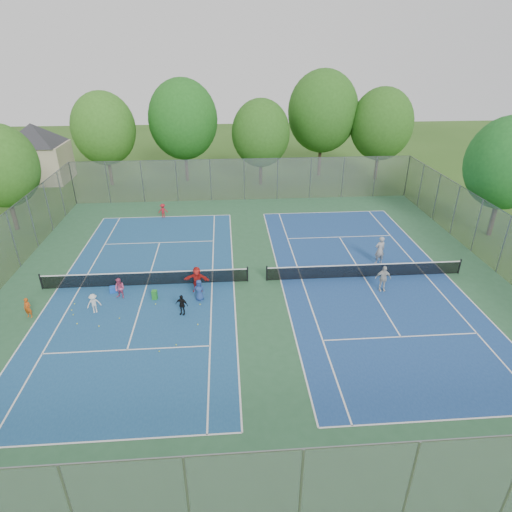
{
  "coord_description": "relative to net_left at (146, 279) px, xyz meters",
  "views": [
    {
      "loc": [
        -1.87,
        -23.78,
        13.7
      ],
      "look_at": [
        0.0,
        1.0,
        1.3
      ],
      "focal_mm": 30.0,
      "sensor_mm": 36.0,
      "label": 1
    }
  ],
  "objects": [
    {
      "name": "ball_hopper",
      "position": [
        0.74,
        -1.7,
        -0.16
      ],
      "size": [
        0.32,
        0.32,
        0.58
      ],
      "primitive_type": "cube",
      "rotation": [
        0.0,
        0.0,
        -0.08
      ],
      "color": "green",
      "rests_on": "ground"
    },
    {
      "name": "house",
      "position": [
        -15.0,
        24.0,
        3.76
      ],
      "size": [
        11.03,
        11.03,
        7.3
      ],
      "color": "#B7A88C",
      "rests_on": "ground"
    },
    {
      "name": "instructor",
      "position": [
        15.57,
        1.86,
        0.55
      ],
      "size": [
        0.81,
        0.62,
        2.0
      ],
      "primitive_type": "imported",
      "rotation": [
        0.0,
        0.0,
        3.34
      ],
      "color": "#949597",
      "rests_on": "ground"
    },
    {
      "name": "tennis_ball_8",
      "position": [
        2.4,
        -6.23,
        -0.42
      ],
      "size": [
        0.07,
        0.07,
        0.07
      ],
      "primitive_type": "sphere",
      "color": "#A6C32D",
      "rests_on": "ground"
    },
    {
      "name": "fence_north",
      "position": [
        7.0,
        16.0,
        1.54
      ],
      "size": [
        32.0,
        0.1,
        4.0
      ],
      "primitive_type": "cube",
      "color": "gray",
      "rests_on": "ground"
    },
    {
      "name": "tennis_ball_0",
      "position": [
        -3.86,
        -1.95,
        -0.42
      ],
      "size": [
        0.07,
        0.07,
        0.07
      ],
      "primitive_type": "sphere",
      "color": "#B5D431",
      "rests_on": "ground"
    },
    {
      "name": "student_f",
      "position": [
        3.25,
        -0.96,
        0.38
      ],
      "size": [
        1.6,
        0.72,
        1.67
      ],
      "primitive_type": "imported",
      "rotation": [
        0.0,
        0.0,
        -0.15
      ],
      "color": "red",
      "rests_on": "ground"
    },
    {
      "name": "tennis_ball_7",
      "position": [
        -3.83,
        -2.61,
        -0.42
      ],
      "size": [
        0.07,
        0.07,
        0.07
      ],
      "primitive_type": "sphere",
      "color": "#CEDB33",
      "rests_on": "ground"
    },
    {
      "name": "tennis_ball_3",
      "position": [
        -1.89,
        -4.31,
        -0.42
      ],
      "size": [
        0.07,
        0.07,
        0.07
      ],
      "primitive_type": "sphere",
      "color": "yellow",
      "rests_on": "ground"
    },
    {
      "name": "tree_nc",
      "position": [
        9.0,
        21.0,
        4.94
      ],
      "size": [
        6.0,
        6.0,
        8.85
      ],
      "color": "#443326",
      "rests_on": "ground"
    },
    {
      "name": "student_d",
      "position": [
        2.51,
        -3.42,
        0.17
      ],
      "size": [
        0.79,
        0.54,
        1.25
      ],
      "primitive_type": "imported",
      "rotation": [
        0.0,
        0.0,
        -0.35
      ],
      "color": "black",
      "rests_on": "ground"
    },
    {
      "name": "court_pad",
      "position": [
        7.0,
        0.0,
        -0.45
      ],
      "size": [
        32.0,
        32.0,
        0.01
      ],
      "primitive_type": "cube",
      "color": "#295836",
      "rests_on": "ground"
    },
    {
      "name": "tree_nr",
      "position": [
        16.0,
        24.0,
        6.59
      ],
      "size": [
        7.6,
        7.6,
        11.42
      ],
      "color": "#443326",
      "rests_on": "ground"
    },
    {
      "name": "tennis_ball_6",
      "position": [
        -3.14,
        -3.99,
        -0.42
      ],
      "size": [
        0.07,
        0.07,
        0.07
      ],
      "primitive_type": "sphere",
      "color": "yellow",
      "rests_on": "ground"
    },
    {
      "name": "student_e",
      "position": [
        3.42,
        -2.01,
        0.22
      ],
      "size": [
        0.68,
        0.46,
        1.34
      ],
      "primitive_type": "imported",
      "rotation": [
        0.0,
        0.0,
        -0.06
      ],
      "color": "navy",
      "rests_on": "ground"
    },
    {
      "name": "teen_court_b",
      "position": [
        14.57,
        -1.72,
        0.39
      ],
      "size": [
        1.02,
        0.49,
        1.68
      ],
      "primitive_type": "imported",
      "rotation": [
        0.0,
        0.0,
        -0.08
      ],
      "color": "beige",
      "rests_on": "ground"
    },
    {
      "name": "net_left",
      "position": [
        0.0,
        0.0,
        0.0
      ],
      "size": [
        12.87,
        0.1,
        0.91
      ],
      "primitive_type": "cube",
      "color": "black",
      "rests_on": "ground"
    },
    {
      "name": "child_far_baseline",
      "position": [
        -0.32,
        11.78,
        0.17
      ],
      "size": [
        0.88,
        0.6,
        1.25
      ],
      "primitive_type": "imported",
      "rotation": [
        0.0,
        0.0,
        3.32
      ],
      "color": "#AB1822",
      "rests_on": "ground"
    },
    {
      "name": "tree_ne",
      "position": [
        22.0,
        22.0,
        5.51
      ],
      "size": [
        6.6,
        6.6,
        9.77
      ],
      "color": "#443326",
      "rests_on": "ground"
    },
    {
      "name": "tennis_ball_10",
      "position": [
        1.62,
        -6.68,
        -0.42
      ],
      "size": [
        0.07,
        0.07,
        0.07
      ],
      "primitive_type": "sphere",
      "color": "#AFC62E",
      "rests_on": "ground"
    },
    {
      "name": "tennis_ball_2",
      "position": [
        0.86,
        -2.33,
        -0.42
      ],
      "size": [
        0.07,
        0.07,
        0.07
      ],
      "primitive_type": "sphere",
      "color": "#C1DE33",
      "rests_on": "ground"
    },
    {
      "name": "tennis_ball_9",
      "position": [
        -3.6,
        -3.1,
        -0.42
      ],
      "size": [
        0.07,
        0.07,
        0.07
      ],
      "primitive_type": "sphere",
      "color": "#AEC42D",
      "rests_on": "ground"
    },
    {
      "name": "court_right",
      "position": [
        14.0,
        0.0,
        -0.44
      ],
      "size": [
        10.97,
        23.77,
        0.01
      ],
      "primitive_type": "cube",
      "color": "navy",
      "rests_on": "court_pad"
    },
    {
      "name": "tennis_ball_5",
      "position": [
        3.41,
        -4.56,
        -0.42
      ],
      "size": [
        0.07,
        0.07,
        0.07
      ],
      "primitive_type": "sphere",
      "color": "yellow",
      "rests_on": "ground"
    },
    {
      "name": "student_c",
      "position": [
        -2.44,
        -2.88,
        0.14
      ],
      "size": [
        0.88,
        0.69,
        1.2
      ],
      "primitive_type": "imported",
      "rotation": [
        0.0,
        0.0,
        0.36
      ],
      "color": "silver",
      "rests_on": "ground"
    },
    {
      "name": "ball_crate",
      "position": [
        -1.91,
        -0.67,
        -0.28
      ],
      "size": [
        0.47,
        0.47,
        0.34
      ],
      "primitive_type": "cube",
      "rotation": [
        0.0,
        0.0,
        0.2
      ],
      "color": "blue",
      "rests_on": "ground"
    },
    {
      "name": "tennis_ball_1",
      "position": [
        -0.94,
        -3.64,
        -0.42
      ],
      "size": [
        0.07,
        0.07,
        0.07
      ],
      "primitive_type": "sphere",
      "color": "gold",
      "rests_on": "ground"
    },
    {
      "name": "court_left",
      "position": [
        0.0,
        0.0,
        -0.44
      ],
      "size": [
        10.97,
        23.77,
        0.01
      ],
      "primitive_type": "cube",
      "color": "navy",
      "rests_on": "court_pad"
    },
    {
      "name": "fence_east",
      "position": [
        23.0,
        0.0,
        1.54
      ],
      "size": [
        0.1,
        32.0,
        4.0
      ],
      "primitive_type": "cube",
      "rotation": [
        0.0,
        0.0,
        1.57
      ],
      "color": "gray",
      "rests_on": "ground"
    },
    {
      "name": "tree_side_w",
      "position": [
        -12.0,
        10.0,
        4.79
      ],
      "size": [
        5.6,
        5.6,
        8.47
      ],
      "color": "#443326",
      "rests_on": "ground"
    },
    {
      "name": "student_b",
      "position": [
        -1.3,
        -1.41,
        0.2
      ],
      "size": [
        0.78,
        0.71,
        1.31
      ],
      "primitive_type": "imported",
      "rotation": [
        0.0,
        0.0,
        -0.4
      ],
      "color": "#CB4F78",
      "rests_on": "ground"
    },
    {
      "name": "tree_nw",
      "position": [
        -7.0,
        22.0,
        5.44
      ],
      "size": [
        6.4,
        6.4,
        9.58
      ],
      "color": "#443326",
      "rests_on": "ground"
    },
    {
      "name": "ground",
      "position": [
        7.0,
        0.0,
        -0.46
      ],
      "size": [
        120.0,
        120.0,
        0.0
      ],
      "primitive_type": "plane",
      "color": "#30571B",
      "rests_on": "ground"
    },
    {
      "name": "fence_south",
      "position": [
        7.0,
        -16.0,
        1.54
      ],
      "size": [
        32.0,
        0.1,
        4.0
      ],
      "primitive_type": "cube",
      "color": "gray",
      "rests_on": "ground"
    },
    {
      "name": "tree_side_e",
      "position": [
        26.0,
        6.0,
        5.29
      ],
      "size": [
        6.0,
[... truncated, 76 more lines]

